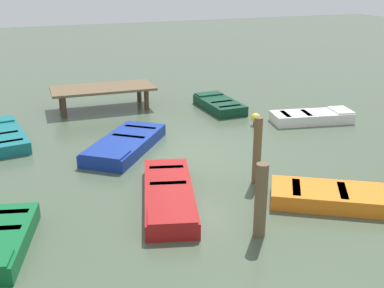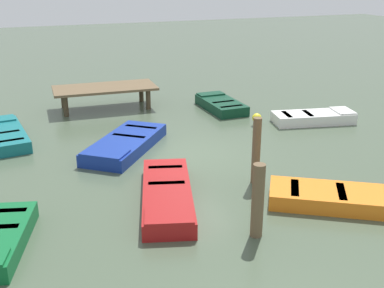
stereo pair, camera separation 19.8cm
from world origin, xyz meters
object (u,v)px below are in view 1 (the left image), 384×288
object	(u,v)px
rowboat_orange	(356,198)
rowboat_red	(169,195)
dock_segment	(103,90)
marker_buoy	(256,118)
rowboat_teal	(0,136)
rowboat_dark_green	(219,104)
mooring_piling_near_left	(257,151)
rowboat_blue	(125,144)
rowboat_white	(312,117)
mooring_piling_mid_left	(261,200)

from	to	relation	value
rowboat_orange	rowboat_red	bearing A→B (deg)	-172.08
dock_segment	marker_buoy	xyz separation A→B (m)	(4.93, -4.42, -0.55)
rowboat_teal	rowboat_dark_green	distance (m)	8.79
marker_buoy	mooring_piling_near_left	bearing A→B (deg)	-118.70
dock_segment	rowboat_blue	world-z (taller)	dock_segment
rowboat_dark_green	rowboat_white	bearing A→B (deg)	-140.14
mooring_piling_near_left	mooring_piling_mid_left	bearing A→B (deg)	-117.33
rowboat_dark_green	mooring_piling_mid_left	distance (m)	10.23
rowboat_red	mooring_piling_near_left	world-z (taller)	mooring_piling_near_left
rowboat_blue	rowboat_teal	xyz separation A→B (m)	(-3.80, 2.37, 0.00)
dock_segment	rowboat_teal	world-z (taller)	dock_segment
mooring_piling_mid_left	marker_buoy	xyz separation A→B (m)	(3.80, 7.09, -0.58)
dock_segment	rowboat_red	size ratio (longest dim) A/B	1.07
mooring_piling_mid_left	marker_buoy	world-z (taller)	mooring_piling_mid_left
rowboat_teal	mooring_piling_near_left	xyz separation A→B (m)	(6.61, -6.15, 0.73)
mooring_piling_near_left	rowboat_white	bearing A→B (deg)	40.77
rowboat_white	marker_buoy	distance (m)	2.30
rowboat_white	marker_buoy	size ratio (longest dim) A/B	6.81
dock_segment	rowboat_orange	size ratio (longest dim) A/B	1.03
rowboat_teal	rowboat_dark_green	size ratio (longest dim) A/B	1.27
rowboat_red	rowboat_dark_green	xyz separation A→B (m)	(4.80, 7.36, 0.00)
rowboat_orange	mooring_piling_near_left	distance (m)	2.84
dock_segment	marker_buoy	size ratio (longest dim) A/B	9.06
rowboat_blue	rowboat_orange	bearing A→B (deg)	75.30
rowboat_orange	mooring_piling_mid_left	xyz separation A→B (m)	(-2.97, -0.34, 0.65)
dock_segment	mooring_piling_mid_left	distance (m)	11.56
rowboat_blue	mooring_piling_mid_left	xyz separation A→B (m)	(1.50, -6.30, 0.65)
rowboat_teal	dock_segment	bearing A→B (deg)	-62.92
dock_segment	mooring_piling_mid_left	xyz separation A→B (m)	(1.12, -11.51, 0.03)
rowboat_white	rowboat_teal	bearing A→B (deg)	-178.71
marker_buoy	dock_segment	bearing A→B (deg)	138.11
rowboat_blue	rowboat_red	size ratio (longest dim) A/B	0.94
rowboat_white	rowboat_dark_green	distance (m)	3.98
rowboat_dark_green	rowboat_blue	bearing A→B (deg)	122.50
rowboat_red	mooring_piling_mid_left	size ratio (longest dim) A/B	2.34
rowboat_blue	mooring_piling_mid_left	size ratio (longest dim) A/B	2.20
mooring_piling_mid_left	rowboat_blue	bearing A→B (deg)	103.43
rowboat_white	mooring_piling_mid_left	size ratio (longest dim) A/B	1.89
rowboat_teal	rowboat_orange	world-z (taller)	same
rowboat_red	rowboat_orange	bearing A→B (deg)	82.37
marker_buoy	rowboat_white	bearing A→B (deg)	-11.81
rowboat_white	mooring_piling_near_left	world-z (taller)	mooring_piling_near_left
rowboat_red	rowboat_white	bearing A→B (deg)	136.66
dock_segment	mooring_piling_near_left	world-z (taller)	mooring_piling_near_left
rowboat_blue	rowboat_teal	bearing A→B (deg)	-83.46
rowboat_orange	mooring_piling_near_left	size ratio (longest dim) A/B	2.23
rowboat_orange	mooring_piling_near_left	world-z (taller)	mooring_piling_near_left
rowboat_orange	mooring_piling_mid_left	bearing A→B (deg)	-141.80
rowboat_blue	rowboat_dark_green	size ratio (longest dim) A/B	1.37
rowboat_dark_green	marker_buoy	xyz separation A→B (m)	(0.37, -2.52, 0.07)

